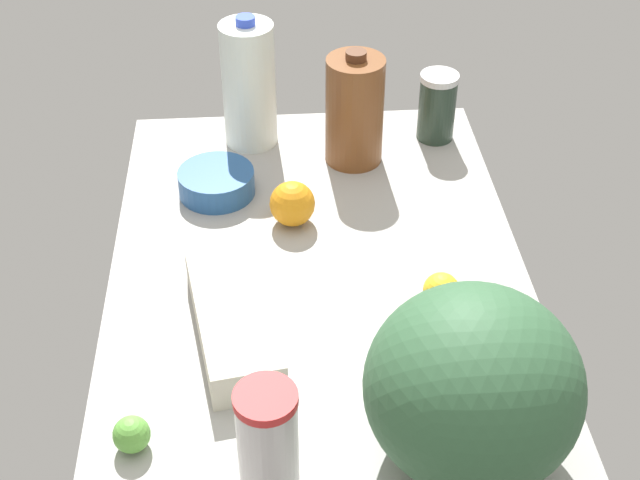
{
  "coord_description": "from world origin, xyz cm",
  "views": [
    {
      "loc": [
        -120.08,
        8.51,
        108.33
      ],
      "look_at": [
        0.0,
        0.0,
        13.0
      ],
      "focal_mm": 50.0,
      "sensor_mm": 36.0,
      "label": 1
    }
  ],
  "objects_px": {
    "chocolate_milk_jug": "(355,110)",
    "lemon_by_jug": "(441,290)",
    "milk_jug": "(249,85)",
    "mixing_bowl": "(216,182)",
    "egg_carton": "(233,319)",
    "lime_near_front": "(132,434)",
    "watermelon": "(473,387)",
    "orange_loose": "(292,204)",
    "tumbler_cup": "(268,440)",
    "shaker_bottle": "(437,106)"
  },
  "relations": [
    {
      "from": "egg_carton",
      "to": "chocolate_milk_jug",
      "type": "xyz_separation_m",
      "value": [
        0.52,
        -0.25,
        0.08
      ]
    },
    {
      "from": "mixing_bowl",
      "to": "shaker_bottle",
      "type": "xyz_separation_m",
      "value": [
        0.18,
        -0.48,
        0.05
      ]
    },
    {
      "from": "tumbler_cup",
      "to": "orange_loose",
      "type": "distance_m",
      "value": 0.61
    },
    {
      "from": "shaker_bottle",
      "to": "egg_carton",
      "type": "bearing_deg",
      "value": 143.32
    },
    {
      "from": "tumbler_cup",
      "to": "lemon_by_jug",
      "type": "xyz_separation_m",
      "value": [
        0.35,
        -0.31,
        -0.06
      ]
    },
    {
      "from": "shaker_bottle",
      "to": "milk_jug",
      "type": "distance_m",
      "value": 0.41
    },
    {
      "from": "watermelon",
      "to": "mixing_bowl",
      "type": "bearing_deg",
      "value": 28.46
    },
    {
      "from": "shaker_bottle",
      "to": "lemon_by_jug",
      "type": "relative_size",
      "value": 2.43
    },
    {
      "from": "egg_carton",
      "to": "shaker_bottle",
      "type": "distance_m",
      "value": 0.74
    },
    {
      "from": "watermelon",
      "to": "lime_near_front",
      "type": "relative_size",
      "value": 5.46
    },
    {
      "from": "watermelon",
      "to": "orange_loose",
      "type": "bearing_deg",
      "value": 21.1
    },
    {
      "from": "egg_carton",
      "to": "orange_loose",
      "type": "distance_m",
      "value": 0.32
    },
    {
      "from": "mixing_bowl",
      "to": "milk_jug",
      "type": "bearing_deg",
      "value": -20.24
    },
    {
      "from": "shaker_bottle",
      "to": "lime_near_front",
      "type": "distance_m",
      "value": 1.01
    },
    {
      "from": "milk_jug",
      "to": "lime_near_front",
      "type": "distance_m",
      "value": 0.86
    },
    {
      "from": "tumbler_cup",
      "to": "milk_jug",
      "type": "bearing_deg",
      "value": 0.98
    },
    {
      "from": "orange_loose",
      "to": "chocolate_milk_jug",
      "type": "bearing_deg",
      "value": -32.85
    },
    {
      "from": "shaker_bottle",
      "to": "lemon_by_jug",
      "type": "distance_m",
      "value": 0.56
    },
    {
      "from": "milk_jug",
      "to": "mixing_bowl",
      "type": "bearing_deg",
      "value": 159.76
    },
    {
      "from": "lime_near_front",
      "to": "orange_loose",
      "type": "xyz_separation_m",
      "value": [
        0.53,
        -0.26,
        0.02
      ]
    },
    {
      "from": "mixing_bowl",
      "to": "orange_loose",
      "type": "distance_m",
      "value": 0.19
    },
    {
      "from": "tumbler_cup",
      "to": "orange_loose",
      "type": "relative_size",
      "value": 2.06
    },
    {
      "from": "egg_carton",
      "to": "lime_near_front",
      "type": "height_order",
      "value": "egg_carton"
    },
    {
      "from": "orange_loose",
      "to": "egg_carton",
      "type": "bearing_deg",
      "value": 159.6
    },
    {
      "from": "shaker_bottle",
      "to": "milk_jug",
      "type": "xyz_separation_m",
      "value": [
        0.01,
        0.41,
        0.06
      ]
    },
    {
      "from": "watermelon",
      "to": "lemon_by_jug",
      "type": "height_order",
      "value": "watermelon"
    },
    {
      "from": "mixing_bowl",
      "to": "watermelon",
      "type": "relative_size",
      "value": 0.51
    },
    {
      "from": "shaker_bottle",
      "to": "orange_loose",
      "type": "relative_size",
      "value": 1.75
    },
    {
      "from": "lemon_by_jug",
      "to": "tumbler_cup",
      "type": "bearing_deg",
      "value": 138.99
    },
    {
      "from": "milk_jug",
      "to": "tumbler_cup",
      "type": "bearing_deg",
      "value": -179.02
    },
    {
      "from": "egg_carton",
      "to": "milk_jug",
      "type": "bearing_deg",
      "value": -13.05
    },
    {
      "from": "milk_jug",
      "to": "chocolate_milk_jug",
      "type": "bearing_deg",
      "value": -112.11
    },
    {
      "from": "mixing_bowl",
      "to": "orange_loose",
      "type": "relative_size",
      "value": 1.75
    },
    {
      "from": "milk_jug",
      "to": "orange_loose",
      "type": "relative_size",
      "value": 3.31
    },
    {
      "from": "egg_carton",
      "to": "chocolate_milk_jug",
      "type": "relative_size",
      "value": 1.29
    },
    {
      "from": "orange_loose",
      "to": "lemon_by_jug",
      "type": "height_order",
      "value": "orange_loose"
    },
    {
      "from": "chocolate_milk_jug",
      "to": "lime_near_front",
      "type": "distance_m",
      "value": 0.85
    },
    {
      "from": "milk_jug",
      "to": "lemon_by_jug",
      "type": "distance_m",
      "value": 0.66
    },
    {
      "from": "egg_carton",
      "to": "watermelon",
      "type": "height_order",
      "value": "watermelon"
    },
    {
      "from": "lime_near_front",
      "to": "lemon_by_jug",
      "type": "height_order",
      "value": "lemon_by_jug"
    },
    {
      "from": "shaker_bottle",
      "to": "orange_loose",
      "type": "xyz_separation_m",
      "value": [
        -0.29,
        0.33,
        -0.03
      ]
    },
    {
      "from": "mixing_bowl",
      "to": "milk_jug",
      "type": "relative_size",
      "value": 0.53
    },
    {
      "from": "shaker_bottle",
      "to": "milk_jug",
      "type": "bearing_deg",
      "value": 87.89
    },
    {
      "from": "lime_near_front",
      "to": "orange_loose",
      "type": "distance_m",
      "value": 0.59
    },
    {
      "from": "watermelon",
      "to": "chocolate_milk_jug",
      "type": "distance_m",
      "value": 0.8
    },
    {
      "from": "mixing_bowl",
      "to": "lemon_by_jug",
      "type": "bearing_deg",
      "value": -132.77
    },
    {
      "from": "orange_loose",
      "to": "lime_near_front",
      "type": "bearing_deg",
      "value": 153.98
    },
    {
      "from": "watermelon",
      "to": "milk_jug",
      "type": "xyz_separation_m",
      "value": [
        0.88,
        0.3,
        -0.0
      ]
    },
    {
      "from": "egg_carton",
      "to": "lime_near_front",
      "type": "relative_size",
      "value": 5.87
    },
    {
      "from": "chocolate_milk_jug",
      "to": "lemon_by_jug",
      "type": "xyz_separation_m",
      "value": [
        -0.47,
        -0.1,
        -0.09
      ]
    }
  ]
}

